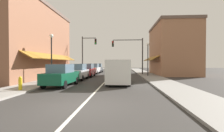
{
  "coord_description": "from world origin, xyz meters",
  "views": [
    {
      "loc": [
        1.78,
        -6.8,
        1.86
      ],
      "look_at": [
        0.4,
        13.78,
        1.48
      ],
      "focal_mm": 26.26,
      "sensor_mm": 36.0,
      "label": 1
    }
  ],
  "objects_px": {
    "traffic_signal_mast_arm": "(132,50)",
    "parked_car_far_left": "(94,69)",
    "parked_car_nearest_left": "(61,75)",
    "traffic_signal_left_corner": "(87,50)",
    "parked_car_distant_left": "(98,68)",
    "parked_car_third_left": "(87,70)",
    "parked_car_second_left": "(78,72)",
    "street_lamp_right_mid": "(148,54)",
    "street_lamp_left_near": "(51,50)",
    "van_in_lane": "(119,71)",
    "fire_hydrant": "(20,83)"
  },
  "relations": [
    {
      "from": "parked_car_far_left",
      "to": "street_lamp_left_near",
      "type": "distance_m",
      "value": 13.0
    },
    {
      "from": "parked_car_second_left",
      "to": "parked_car_distant_left",
      "type": "distance_m",
      "value": 14.32
    },
    {
      "from": "traffic_signal_left_corner",
      "to": "street_lamp_left_near",
      "type": "bearing_deg",
      "value": -94.51
    },
    {
      "from": "parked_car_second_left",
      "to": "street_lamp_right_mid",
      "type": "relative_size",
      "value": 0.9
    },
    {
      "from": "van_in_lane",
      "to": "street_lamp_right_mid",
      "type": "xyz_separation_m",
      "value": [
        3.77,
        7.91,
        1.96
      ]
    },
    {
      "from": "parked_car_third_left",
      "to": "parked_car_far_left",
      "type": "relative_size",
      "value": 1.0
    },
    {
      "from": "parked_car_second_left",
      "to": "parked_car_nearest_left",
      "type": "bearing_deg",
      "value": -90.13
    },
    {
      "from": "parked_car_second_left",
      "to": "parked_car_far_left",
      "type": "xyz_separation_m",
      "value": [
        -0.03,
        9.99,
        0.0
      ]
    },
    {
      "from": "fire_hydrant",
      "to": "parked_car_nearest_left",
      "type": "bearing_deg",
      "value": 56.67
    },
    {
      "from": "van_in_lane",
      "to": "street_lamp_right_mid",
      "type": "bearing_deg",
      "value": 64.73
    },
    {
      "from": "parked_car_distant_left",
      "to": "van_in_lane",
      "type": "bearing_deg",
      "value": -76.18
    },
    {
      "from": "street_lamp_right_mid",
      "to": "parked_car_second_left",
      "type": "bearing_deg",
      "value": -149.94
    },
    {
      "from": "traffic_signal_mast_arm",
      "to": "street_lamp_left_near",
      "type": "height_order",
      "value": "traffic_signal_mast_arm"
    },
    {
      "from": "traffic_signal_left_corner",
      "to": "parked_car_second_left",
      "type": "bearing_deg",
      "value": -83.93
    },
    {
      "from": "van_in_lane",
      "to": "street_lamp_right_mid",
      "type": "relative_size",
      "value": 1.13
    },
    {
      "from": "parked_car_nearest_left",
      "to": "parked_car_distant_left",
      "type": "xyz_separation_m",
      "value": [
        -0.06,
        19.29,
        0.0
      ]
    },
    {
      "from": "parked_car_nearest_left",
      "to": "traffic_signal_left_corner",
      "type": "relative_size",
      "value": 0.67
    },
    {
      "from": "parked_car_far_left",
      "to": "traffic_signal_mast_arm",
      "type": "xyz_separation_m",
      "value": [
        6.36,
        -2.12,
        3.0
      ]
    },
    {
      "from": "parked_car_third_left",
      "to": "fire_hydrant",
      "type": "bearing_deg",
      "value": -99.43
    },
    {
      "from": "parked_car_distant_left",
      "to": "traffic_signal_left_corner",
      "type": "distance_m",
      "value": 6.69
    },
    {
      "from": "parked_car_nearest_left",
      "to": "street_lamp_left_near",
      "type": "height_order",
      "value": "street_lamp_left_near"
    },
    {
      "from": "parked_car_third_left",
      "to": "traffic_signal_mast_arm",
      "type": "height_order",
      "value": "traffic_signal_mast_arm"
    },
    {
      "from": "parked_car_third_left",
      "to": "street_lamp_left_near",
      "type": "relative_size",
      "value": 0.9
    },
    {
      "from": "parked_car_far_left",
      "to": "van_in_lane",
      "type": "height_order",
      "value": "van_in_lane"
    },
    {
      "from": "parked_car_nearest_left",
      "to": "street_lamp_right_mid",
      "type": "height_order",
      "value": "street_lamp_right_mid"
    },
    {
      "from": "traffic_signal_mast_arm",
      "to": "parked_car_nearest_left",
      "type": "bearing_deg",
      "value": -116.15
    },
    {
      "from": "street_lamp_left_near",
      "to": "street_lamp_right_mid",
      "type": "xyz_separation_m",
      "value": [
        10.12,
        7.52,
        -0.01
      ]
    },
    {
      "from": "fire_hydrant",
      "to": "street_lamp_left_near",
      "type": "bearing_deg",
      "value": 91.1
    },
    {
      "from": "van_in_lane",
      "to": "parked_car_second_left",
      "type": "bearing_deg",
      "value": 146.28
    },
    {
      "from": "street_lamp_right_mid",
      "to": "fire_hydrant",
      "type": "relative_size",
      "value": 5.27
    },
    {
      "from": "street_lamp_left_near",
      "to": "fire_hydrant",
      "type": "height_order",
      "value": "street_lamp_left_near"
    },
    {
      "from": "parked_car_second_left",
      "to": "street_lamp_left_near",
      "type": "distance_m",
      "value": 3.93
    },
    {
      "from": "traffic_signal_mast_arm",
      "to": "street_lamp_right_mid",
      "type": "bearing_deg",
      "value": -56.57
    },
    {
      "from": "parked_car_second_left",
      "to": "street_lamp_right_mid",
      "type": "height_order",
      "value": "street_lamp_right_mid"
    },
    {
      "from": "parked_car_second_left",
      "to": "parked_car_distant_left",
      "type": "xyz_separation_m",
      "value": [
        -0.03,
        14.32,
        0.0
      ]
    },
    {
      "from": "traffic_signal_mast_arm",
      "to": "parked_car_far_left",
      "type": "bearing_deg",
      "value": 161.58
    },
    {
      "from": "parked_car_second_left",
      "to": "street_lamp_right_mid",
      "type": "bearing_deg",
      "value": 29.58
    },
    {
      "from": "parked_car_nearest_left",
      "to": "traffic_signal_mast_arm",
      "type": "xyz_separation_m",
      "value": [
        6.3,
        12.84,
        3.0
      ]
    },
    {
      "from": "parked_car_third_left",
      "to": "street_lamp_left_near",
      "type": "xyz_separation_m",
      "value": [
        -1.88,
        -6.81,
        2.24
      ]
    },
    {
      "from": "parked_car_nearest_left",
      "to": "traffic_signal_left_corner",
      "type": "distance_m",
      "value": 13.8
    },
    {
      "from": "parked_car_nearest_left",
      "to": "parked_car_far_left",
      "type": "height_order",
      "value": "same"
    },
    {
      "from": "parked_car_third_left",
      "to": "street_lamp_right_mid",
      "type": "relative_size",
      "value": 0.9
    },
    {
      "from": "parked_car_nearest_left",
      "to": "van_in_lane",
      "type": "distance_m",
      "value": 4.93
    },
    {
      "from": "traffic_signal_left_corner",
      "to": "parked_car_distant_left",
      "type": "bearing_deg",
      "value": 81.54
    },
    {
      "from": "parked_car_third_left",
      "to": "parked_car_second_left",
      "type": "bearing_deg",
      "value": -92.18
    },
    {
      "from": "van_in_lane",
      "to": "traffic_signal_left_corner",
      "type": "relative_size",
      "value": 0.84
    },
    {
      "from": "parked_car_nearest_left",
      "to": "parked_car_third_left",
      "type": "xyz_separation_m",
      "value": [
        0.07,
        9.08,
        0.0
      ]
    },
    {
      "from": "parked_car_third_left",
      "to": "parked_car_nearest_left",
      "type": "bearing_deg",
      "value": -91.2
    },
    {
      "from": "parked_car_far_left",
      "to": "street_lamp_left_near",
      "type": "height_order",
      "value": "street_lamp_left_near"
    },
    {
      "from": "van_in_lane",
      "to": "fire_hydrant",
      "type": "distance_m",
      "value": 7.73
    }
  ]
}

